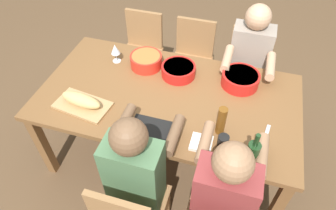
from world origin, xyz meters
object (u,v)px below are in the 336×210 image
object	(u,v)px
bread_loaf	(81,100)
diner_near_left	(248,60)
chair_near_left	(246,67)
cup_far_left	(223,141)
wine_glass	(115,50)
dining_table	(168,102)
chair_near_right	(142,48)
napkin_stack	(201,143)
diner_far_left	(223,194)
chair_near_center	(192,57)
wine_bottle	(252,154)
beer_bottle	(221,121)
serving_bowl_fruit	(146,60)
serving_bowl_greens	(178,70)
diner_far_center	(137,171)
serving_bowl_salad	(240,79)
cutting_board	(83,105)

from	to	relation	value
bread_loaf	diner_near_left	bearing A→B (deg)	-138.93
chair_near_left	cup_far_left	xyz separation A→B (m)	(0.07, 1.19, 0.30)
diner_near_left	wine_glass	distance (m)	1.16
dining_table	chair_near_right	distance (m)	1.02
bread_loaf	napkin_stack	world-z (taller)	bread_loaf
bread_loaf	napkin_stack	distance (m)	0.91
wine_glass	cup_far_left	world-z (taller)	wine_glass
chair_near_left	wine_glass	xyz separation A→B (m)	(1.08, 0.58, 0.37)
diner_far_left	wine_glass	bearing A→B (deg)	-41.11
chair_near_right	chair_near_center	world-z (taller)	same
chair_near_right	wine_bottle	size ratio (longest dim) A/B	2.93
chair_near_center	cup_far_left	xyz separation A→B (m)	(-0.47, 1.19, 0.30)
diner_far_left	beer_bottle	distance (m)	0.46
serving_bowl_fruit	wine_bottle	distance (m)	1.18
serving_bowl_greens	wine_glass	size ratio (longest dim) A/B	1.65
bread_loaf	wine_glass	size ratio (longest dim) A/B	1.93
napkin_stack	diner_far_center	bearing A→B (deg)	39.99
beer_bottle	napkin_stack	xyz separation A→B (m)	(0.09, 0.14, -0.10)
chair_near_right	serving_bowl_salad	world-z (taller)	chair_near_right
chair_near_center	cutting_board	bearing A→B (deg)	63.80
dining_table	diner_far_left	bearing A→B (deg)	128.94
dining_table	napkin_stack	bearing A→B (deg)	131.71
diner_near_left	serving_bowl_greens	xyz separation A→B (m)	(0.53, 0.42, 0.09)
diner_near_left	diner_far_left	size ratio (longest dim) A/B	1.00
serving_bowl_fruit	napkin_stack	size ratio (longest dim) A/B	1.87
serving_bowl_fruit	beer_bottle	size ratio (longest dim) A/B	1.19
chair_near_center	serving_bowl_fruit	world-z (taller)	chair_near_center
wine_glass	diner_far_left	bearing A→B (deg)	138.89
chair_near_left	diner_far_center	bearing A→B (deg)	70.45
serving_bowl_greens	napkin_stack	world-z (taller)	serving_bowl_greens
wine_bottle	cup_far_left	world-z (taller)	wine_bottle
diner_far_center	serving_bowl_fruit	bearing A→B (deg)	-73.91
chair_near_center	cutting_board	size ratio (longest dim) A/B	2.12
chair_near_center	wine_glass	bearing A→B (deg)	46.98
serving_bowl_greens	chair_near_left	bearing A→B (deg)	-131.10
serving_bowl_salad	napkin_stack	world-z (taller)	serving_bowl_salad
chair_near_right	cutting_board	xyz separation A→B (m)	(0.02, 1.14, 0.27)
cutting_board	cup_far_left	xyz separation A→B (m)	(-1.04, 0.05, 0.03)
chair_near_right	wine_bottle	distance (m)	1.80
dining_table	chair_near_right	bearing A→B (deg)	-57.65
cutting_board	wine_bottle	size ratio (longest dim) A/B	1.38
dining_table	chair_near_center	bearing A→B (deg)	-90.00
chair_near_center	diner_near_left	bearing A→B (deg)	161.17
serving_bowl_greens	wine_glass	world-z (taller)	wine_glass
chair_near_right	wine_glass	xyz separation A→B (m)	(-0.00, 0.58, 0.37)
diner_far_center	chair_near_center	bearing A→B (deg)	-90.00
diner_near_left	serving_bowl_greens	bearing A→B (deg)	38.55
cutting_board	serving_bowl_fruit	bearing A→B (deg)	-116.50
diner_far_left	wine_glass	distance (m)	1.44
diner_far_center	cutting_board	xyz separation A→B (m)	(0.56, -0.37, 0.05)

